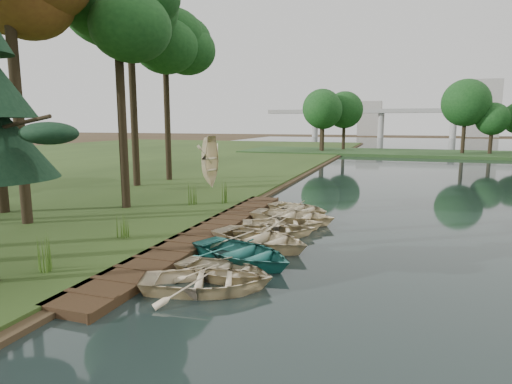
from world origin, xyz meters
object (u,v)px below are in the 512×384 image
(rowboat_1, at_px, (224,268))
(stored_rowboat, at_px, (211,182))
(rowboat_2, at_px, (242,251))
(rowboat_0, at_px, (207,278))
(boardwalk, at_px, (207,233))

(rowboat_1, relative_size, stored_rowboat, 0.91)
(stored_rowboat, bearing_deg, rowboat_2, -143.67)
(rowboat_0, distance_m, rowboat_2, 2.57)
(boardwalk, bearing_deg, stored_rowboat, 113.61)
(boardwalk, bearing_deg, rowboat_0, -64.99)
(boardwalk, relative_size, stored_rowboat, 4.65)
(rowboat_0, height_order, stored_rowboat, stored_rowboat)
(rowboat_0, bearing_deg, rowboat_1, -22.83)
(boardwalk, distance_m, stored_rowboat, 11.32)
(boardwalk, distance_m, rowboat_2, 3.79)
(rowboat_2, bearing_deg, stored_rowboat, 52.03)
(rowboat_1, bearing_deg, rowboat_0, -173.37)
(boardwalk, height_order, rowboat_1, rowboat_1)
(rowboat_1, bearing_deg, boardwalk, 40.65)
(stored_rowboat, bearing_deg, rowboat_1, -146.22)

